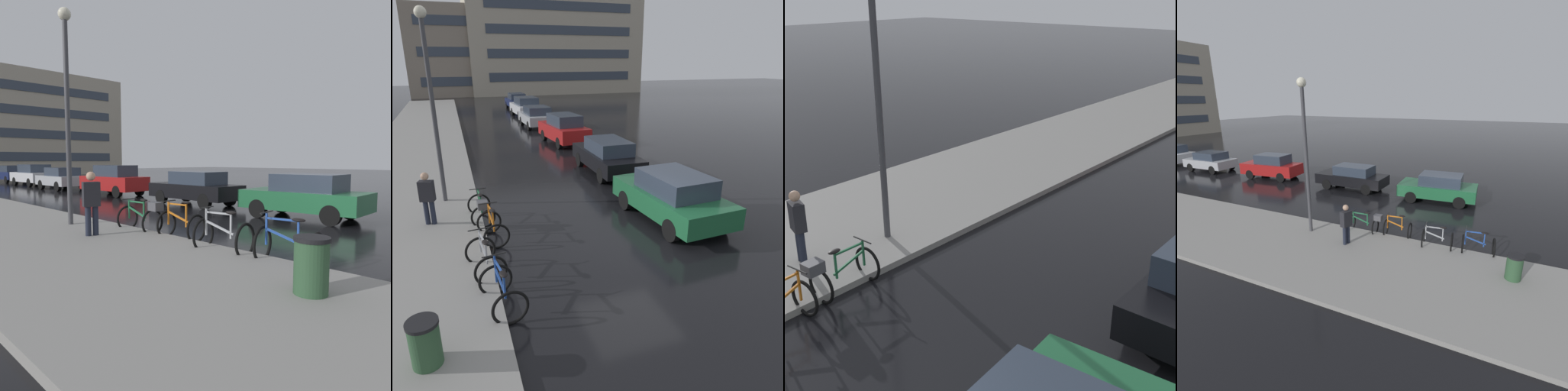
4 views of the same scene
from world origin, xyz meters
TOP-DOWN VIEW (x-y plane):
  - ground_plane at (0.00, 0.00)m, footprint 140.00×140.00m
  - sidewalk_kerb at (-6.00, 10.00)m, footprint 4.80×60.00m
  - bicycle_nearest at (-3.59, -1.70)m, footprint 0.88×1.22m
  - bicycle_second at (-3.78, -0.27)m, footprint 0.88×1.19m
  - bicycle_third at (-3.43, 1.44)m, footprint 0.80×1.12m
  - bicycle_farthest at (-3.61, 2.75)m, footprint 0.75×1.43m
  - car_green at (1.90, 1.10)m, footprint 2.17×4.24m
  - car_black at (2.00, 6.52)m, footprint 1.77×4.40m
  - car_red at (1.94, 12.99)m, footprint 2.12×4.27m
  - car_silver at (1.67, 19.00)m, footprint 2.03×3.86m
  - pedestrian at (-5.05, 2.89)m, footprint 0.45×0.34m
  - streetlamp at (-4.66, 4.83)m, footprint 0.35×0.35m
  - trash_bin at (-4.93, -2.91)m, footprint 0.50×0.50m

SIDE VIEW (x-z plane):
  - ground_plane at x=0.00m, z-range 0.00..0.00m
  - sidewalk_kerb at x=-6.00m, z-range 0.00..0.14m
  - bicycle_third at x=-3.43m, z-range -0.10..0.89m
  - bicycle_nearest at x=-3.59m, z-range -0.10..0.90m
  - bicycle_second at x=-3.78m, z-range -0.09..0.90m
  - trash_bin at x=-4.93m, z-range 0.00..0.94m
  - bicycle_farthest at x=-3.61m, z-range 0.01..0.97m
  - car_black at x=2.00m, z-range 0.02..1.50m
  - car_silver at x=1.67m, z-range 0.03..1.51m
  - car_green at x=1.90m, z-range 0.02..1.54m
  - car_red at x=1.94m, z-range 0.00..1.70m
  - pedestrian at x=-5.05m, z-range 0.11..1.81m
  - streetlamp at x=-4.66m, z-range 0.70..6.85m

